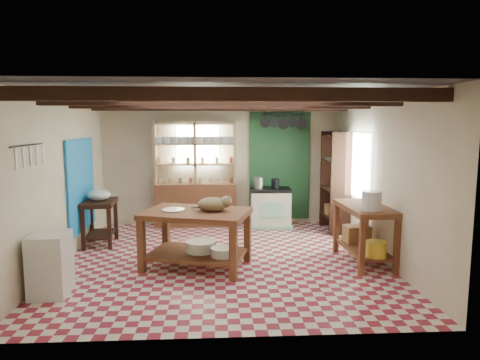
{
  "coord_description": "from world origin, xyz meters",
  "views": [
    {
      "loc": [
        -0.11,
        -6.61,
        2.18
      ],
      "look_at": [
        0.27,
        0.3,
        1.25
      ],
      "focal_mm": 32.0,
      "sensor_mm": 36.0,
      "label": 1
    }
  ],
  "objects": [
    {
      "name": "utensil_rail",
      "position": [
        -2.44,
        -1.2,
        1.78
      ],
      "size": [
        0.06,
        0.9,
        0.28
      ],
      "primitive_type": "cube",
      "color": "black",
      "rests_on": "wall_left"
    },
    {
      "name": "window_back",
      "position": [
        -0.5,
        2.48,
        1.7
      ],
      "size": [
        0.9,
        0.02,
        0.8
      ],
      "primitive_type": "cube",
      "color": "beige",
      "rests_on": "wall_back"
    },
    {
      "name": "right_counter",
      "position": [
        2.18,
        -0.25,
        0.45
      ],
      "size": [
        0.68,
        1.29,
        0.91
      ],
      "primitive_type": "cube",
      "rotation": [
        0.0,
        0.0,
        0.04
      ],
      "color": "brown",
      "rests_on": "floor"
    },
    {
      "name": "wall_back",
      "position": [
        0.0,
        2.5,
        1.3
      ],
      "size": [
        5.0,
        0.04,
        2.6
      ],
      "primitive_type": "cube",
      "color": "beige",
      "rests_on": "floor"
    },
    {
      "name": "basin_large",
      "position": [
        -0.36,
        -0.27,
        0.31
      ],
      "size": [
        0.59,
        0.59,
        0.16
      ],
      "primitive_type": "cylinder",
      "rotation": [
        0.0,
        0.0,
        -0.3
      ],
      "color": "silver",
      "rests_on": "work_table"
    },
    {
      "name": "pot_rack",
      "position": [
        1.25,
        2.05,
        2.18
      ],
      "size": [
        0.86,
        0.12,
        0.36
      ],
      "primitive_type": "cube",
      "color": "black",
      "rests_on": "ceiling"
    },
    {
      "name": "kettle_right",
      "position": [
        1.11,
        2.15,
        0.92
      ],
      "size": [
        0.17,
        0.17,
        0.2
      ],
      "primitive_type": "cylinder",
      "rotation": [
        0.0,
        0.0,
        -0.03
      ],
      "color": "black",
      "rests_on": "stove"
    },
    {
      "name": "shelving_unit",
      "position": [
        -0.55,
        2.31,
        1.1
      ],
      "size": [
        1.7,
        0.34,
        2.2
      ],
      "primitive_type": "cube",
      "color": "tan",
      "rests_on": "floor"
    },
    {
      "name": "wicker_basket",
      "position": [
        2.17,
        0.05,
        0.38
      ],
      "size": [
        0.4,
        0.33,
        0.27
      ],
      "primitive_type": "cube",
      "rotation": [
        0.0,
        0.0,
        0.04
      ],
      "color": "olive",
      "rests_on": "right_counter"
    },
    {
      "name": "wall_right",
      "position": [
        2.5,
        0.0,
        1.3
      ],
      "size": [
        0.04,
        5.0,
        2.6
      ],
      "primitive_type": "cube",
      "color": "beige",
      "rests_on": "floor"
    },
    {
      "name": "wall_left",
      "position": [
        -2.5,
        0.0,
        1.3
      ],
      "size": [
        0.04,
        5.0,
        2.6
      ],
      "primitive_type": "cube",
      "color": "beige",
      "rests_on": "floor"
    },
    {
      "name": "yellow_tub",
      "position": [
        2.2,
        -0.7,
        0.35
      ],
      "size": [
        0.32,
        0.32,
        0.22
      ],
      "primitive_type": "cylinder",
      "rotation": [
        0.0,
        0.0,
        0.04
      ],
      "color": "gold",
      "rests_on": "right_counter"
    },
    {
      "name": "basin_small",
      "position": [
        -0.02,
        -0.53,
        0.29
      ],
      "size": [
        0.46,
        0.46,
        0.13
      ],
      "primitive_type": "cylinder",
      "rotation": [
        0.0,
        0.0,
        -0.3
      ],
      "color": "silver",
      "rests_on": "work_table"
    },
    {
      "name": "tall_rack",
      "position": [
        2.28,
        1.8,
        1.0
      ],
      "size": [
        0.4,
        0.86,
        2.0
      ],
      "primitive_type": "cube",
      "color": "#321A11",
      "rests_on": "floor"
    },
    {
      "name": "enamel_bowl",
      "position": [
        -2.2,
        1.0,
        0.9
      ],
      "size": [
        0.43,
        0.43,
        0.2
      ],
      "primitive_type": "ellipsoid",
      "rotation": [
        0.0,
        0.0,
        0.07
      ],
      "color": "silver",
      "rests_on": "prep_table"
    },
    {
      "name": "white_bucket",
      "position": [
        2.14,
        -0.6,
        1.05
      ],
      "size": [
        0.3,
        0.3,
        0.28
      ],
      "primitive_type": "cylinder",
      "rotation": [
        0.0,
        0.0,
        0.04
      ],
      "color": "silver",
      "rests_on": "right_counter"
    },
    {
      "name": "window_right",
      "position": [
        2.48,
        1.0,
        1.4
      ],
      "size": [
        0.02,
        1.3,
        1.2
      ],
      "primitive_type": "cube",
      "color": "beige",
      "rests_on": "wall_right"
    },
    {
      "name": "kettle_left",
      "position": [
        0.76,
        2.16,
        0.93
      ],
      "size": [
        0.21,
        0.21,
        0.24
      ],
      "primitive_type": "cylinder",
      "rotation": [
        0.0,
        0.0,
        -0.03
      ],
      "color": "#B5B6BE",
      "rests_on": "stove"
    },
    {
      "name": "floor",
      "position": [
        0.0,
        0.0,
        -0.01
      ],
      "size": [
        5.0,
        5.0,
        0.02
      ],
      "primitive_type": "cube",
      "color": "maroon",
      "rests_on": "ground"
    },
    {
      "name": "ceiling_beams",
      "position": [
        0.0,
        0.0,
        2.48
      ],
      "size": [
        5.0,
        3.8,
        0.15
      ],
      "primitive_type": "cube",
      "color": "#321A11",
      "rests_on": "ceiling"
    },
    {
      "name": "steel_tray",
      "position": [
        -0.77,
        -0.24,
        0.87
      ],
      "size": [
        0.44,
        0.44,
        0.02
      ],
      "primitive_type": "cylinder",
      "rotation": [
        0.0,
        0.0,
        -0.3
      ],
      "color": "#B5B6BE",
      "rests_on": "work_table"
    },
    {
      "name": "wall_front",
      "position": [
        0.0,
        -2.5,
        1.3
      ],
      "size": [
        5.0,
        0.04,
        2.6
      ],
      "primitive_type": "cube",
      "color": "beige",
      "rests_on": "floor"
    },
    {
      "name": "ceiling",
      "position": [
        0.0,
        0.0,
        2.6
      ],
      "size": [
        5.0,
        5.0,
        0.02
      ],
      "primitive_type": "cube",
      "color": "#48484D",
      "rests_on": "wall_back"
    },
    {
      "name": "prep_table",
      "position": [
        -2.2,
        1.0,
        0.4
      ],
      "size": [
        0.6,
        0.83,
        0.8
      ],
      "primitive_type": "cube",
      "rotation": [
        0.0,
        0.0,
        0.07
      ],
      "color": "#321A11",
      "rests_on": "floor"
    },
    {
      "name": "cat",
      "position": [
        -0.17,
        -0.33,
        0.97
      ],
      "size": [
        0.51,
        0.41,
        0.21
      ],
      "primitive_type": "ellipsoid",
      "rotation": [
        0.0,
        0.0,
        -0.12
      ],
      "color": "#918254",
      "rests_on": "work_table"
    },
    {
      "name": "white_cabinet",
      "position": [
        -2.22,
        -1.27,
        0.4
      ],
      "size": [
        0.46,
        0.54,
        0.79
      ],
      "primitive_type": "cube",
      "rotation": [
        0.0,
        0.0,
        0.04
      ],
      "color": "silver",
      "rests_on": "floor"
    },
    {
      "name": "stove",
      "position": [
        1.01,
        2.15,
        0.41
      ],
      "size": [
        0.85,
        0.59,
        0.82
      ],
      "primitive_type": "cube",
      "rotation": [
        0.0,
        0.0,
        -0.03
      ],
      "color": "beige",
      "rests_on": "floor"
    },
    {
      "name": "work_table",
      "position": [
        -0.42,
        -0.3,
        0.43
      ],
      "size": [
        1.75,
        1.42,
        0.86
      ],
      "primitive_type": "cube",
      "rotation": [
        0.0,
        0.0,
        -0.3
      ],
      "color": "brown",
      "rests_on": "floor"
    },
    {
      "name": "green_wall_patch",
      "position": [
        1.25,
        2.47,
        1.25
      ],
      "size": [
        1.3,
        0.04,
        2.3
      ],
      "primitive_type": "cube",
      "color": "#1D4A28",
      "rests_on": "wall_back"
    },
    {
      "name": "blue_wall_patch",
      "position": [
        -2.47,
        0.9,
        1.1
      ],
      "size": [
        0.04,
        1.4,
        1.6
      ],
      "primitive_type": "cube",
      "color": "#1B7BCE",
      "rests_on": "wall_left"
    }
  ]
}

